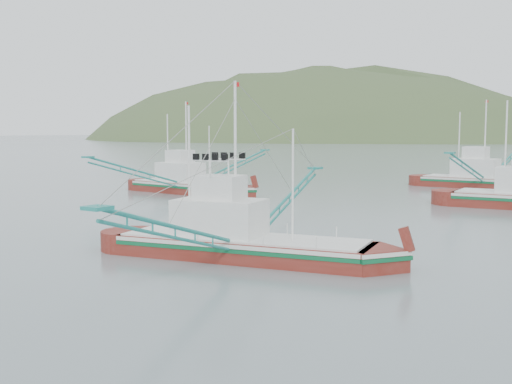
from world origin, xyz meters
The scene contains 5 objects.
ground centered at (0.00, 0.00, 0.00)m, with size 1200.00×1200.00×0.00m, color slate.
main_boat centered at (1.00, 2.96, 1.71)m, with size 13.97×24.34×9.94m.
bg_boat_far centered at (1.98, 51.71, 1.50)m, with size 15.03×26.96×10.91m.
bg_boat_left centered at (-23.14, 28.57, 1.51)m, with size 14.53×25.67×10.42m.
headland_left centered at (-180.00, 360.00, 0.00)m, with size 448.00×308.00×210.00m, color #3D5029.
Camera 1 is at (19.64, -24.36, 6.73)m, focal length 45.00 mm.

